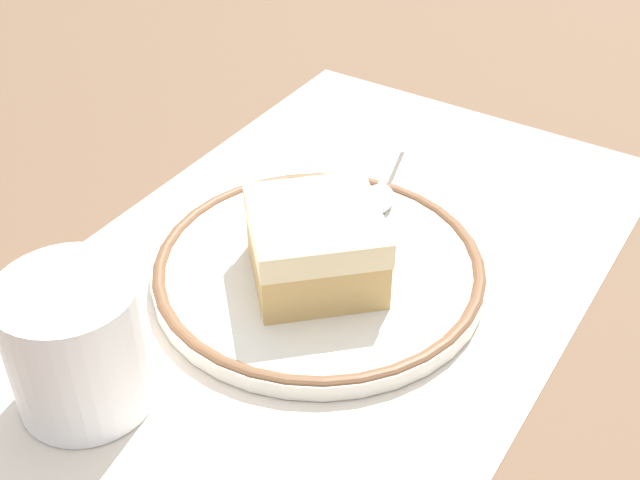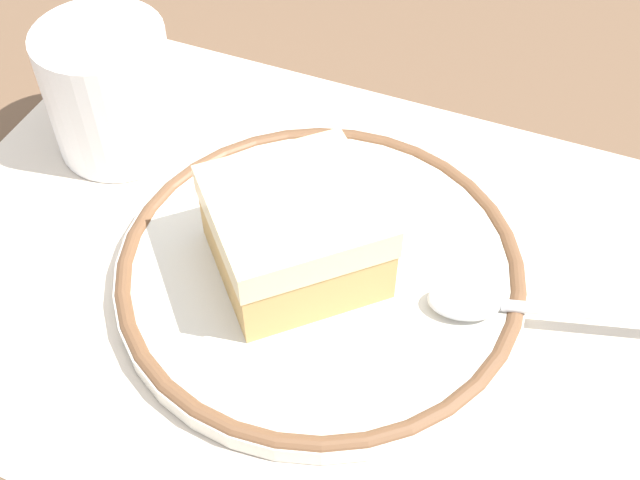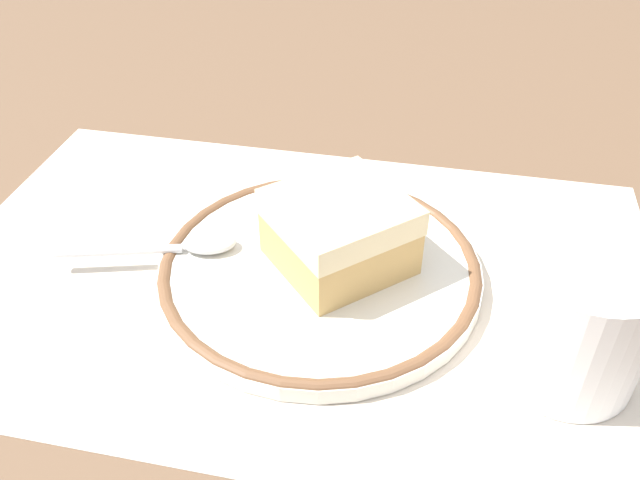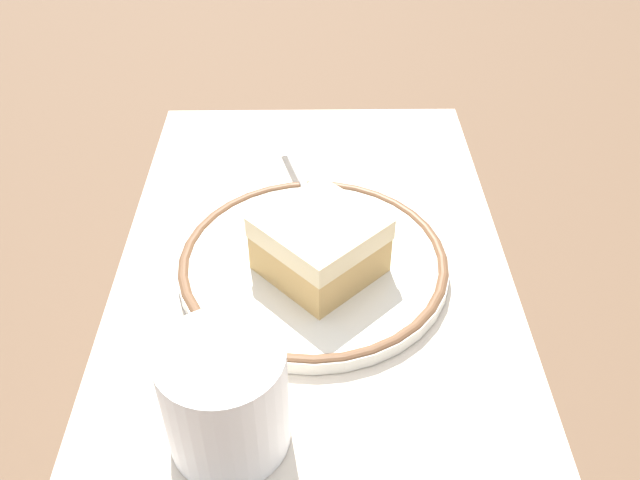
{
  "view_description": "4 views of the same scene",
  "coord_description": "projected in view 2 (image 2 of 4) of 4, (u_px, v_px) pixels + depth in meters",
  "views": [
    {
      "loc": [
        0.38,
        0.23,
        0.36
      ],
      "look_at": [
        0.02,
        0.0,
        0.03
      ],
      "focal_mm": 47.07,
      "sensor_mm": 36.0,
      "label": 1
    },
    {
      "loc": [
        -0.08,
        0.25,
        0.35
      ],
      "look_at": [
        0.02,
        0.0,
        0.03
      ],
      "focal_mm": 44.89,
      "sensor_mm": 36.0,
      "label": 2
    },
    {
      "loc": [
        0.09,
        -0.34,
        0.31
      ],
      "look_at": [
        0.02,
        0.0,
        0.03
      ],
      "focal_mm": 37.31,
      "sensor_mm": 36.0,
      "label": 3
    },
    {
      "loc": [
        0.43,
        -0.0,
        0.38
      ],
      "look_at": [
        0.02,
        0.0,
        0.03
      ],
      "focal_mm": 37.69,
      "sensor_mm": 36.0,
      "label": 4
    }
  ],
  "objects": [
    {
      "name": "cake_slice",
      "position": [
        295.0,
        232.0,
        0.41
      ],
      "size": [
        0.11,
        0.11,
        0.05
      ],
      "color": "tan",
      "rests_on": "plate"
    },
    {
      "name": "ground_plane",
      "position": [
        351.0,
        288.0,
        0.43
      ],
      "size": [
        2.4,
        2.4,
        0.0
      ],
      "primitive_type": "plane",
      "color": "brown"
    },
    {
      "name": "cup",
      "position": [
        112.0,
        98.0,
        0.48
      ],
      "size": [
        0.08,
        0.08,
        0.08
      ],
      "color": "white",
      "rests_on": "placemat"
    },
    {
      "name": "placemat",
      "position": [
        351.0,
        287.0,
        0.43
      ],
      "size": [
        0.5,
        0.32,
        0.0
      ],
      "primitive_type": "cube",
      "color": "beige",
      "rests_on": "ground_plane"
    },
    {
      "name": "plate",
      "position": [
        320.0,
        269.0,
        0.43
      ],
      "size": [
        0.22,
        0.22,
        0.01
      ],
      "color": "silver",
      "rests_on": "placemat"
    },
    {
      "name": "spoon",
      "position": [
        498.0,
        302.0,
        0.41
      ],
      "size": [
        0.12,
        0.05,
        0.01
      ],
      "color": "silver",
      "rests_on": "plate"
    }
  ]
}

